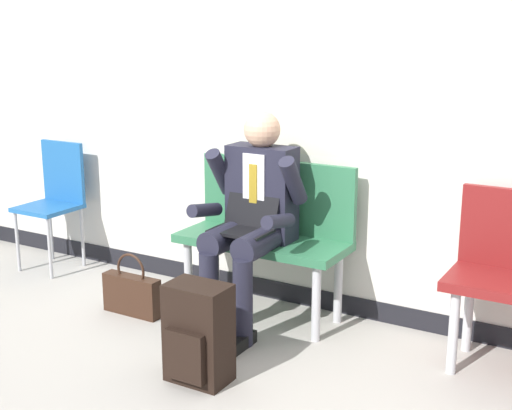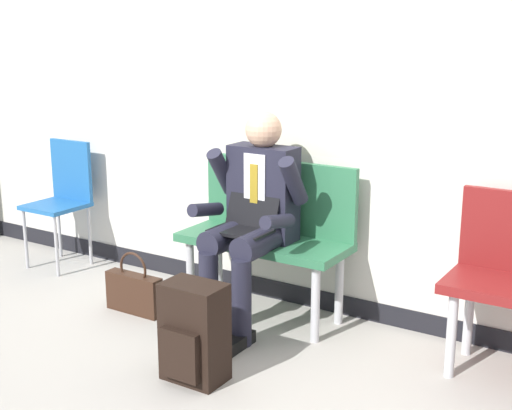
{
  "view_description": "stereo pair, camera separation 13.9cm",
  "coord_description": "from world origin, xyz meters",
  "px_view_note": "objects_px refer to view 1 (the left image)",
  "views": [
    {
      "loc": [
        1.84,
        -3.23,
        1.71
      ],
      "look_at": [
        -0.08,
        0.05,
        0.75
      ],
      "focal_mm": 49.72,
      "sensor_mm": 36.0,
      "label": 1
    },
    {
      "loc": [
        1.96,
        -3.16,
        1.71
      ],
      "look_at": [
        -0.08,
        0.05,
        0.75
      ],
      "focal_mm": 49.72,
      "sensor_mm": 36.0,
      "label": 2
    }
  ],
  "objects_px": {
    "backpack": "(198,334)",
    "handbag": "(132,293)",
    "bench_with_person": "(268,227)",
    "person_seated": "(251,215)",
    "folding_chair": "(56,193)"
  },
  "relations": [
    {
      "from": "backpack",
      "to": "handbag",
      "type": "xyz_separation_m",
      "value": [
        -0.83,
        0.49,
        -0.11
      ]
    },
    {
      "from": "backpack",
      "to": "folding_chair",
      "type": "relative_size",
      "value": 0.55
    },
    {
      "from": "bench_with_person",
      "to": "handbag",
      "type": "height_order",
      "value": "bench_with_person"
    },
    {
      "from": "person_seated",
      "to": "handbag",
      "type": "relative_size",
      "value": 3.21
    },
    {
      "from": "bench_with_person",
      "to": "backpack",
      "type": "xyz_separation_m",
      "value": [
        0.13,
        -0.93,
        -0.3
      ]
    },
    {
      "from": "bench_with_person",
      "to": "handbag",
      "type": "xyz_separation_m",
      "value": [
        -0.7,
        -0.44,
        -0.41
      ]
    },
    {
      "from": "backpack",
      "to": "handbag",
      "type": "relative_size",
      "value": 1.29
    },
    {
      "from": "bench_with_person",
      "to": "person_seated",
      "type": "relative_size",
      "value": 0.82
    },
    {
      "from": "handbag",
      "to": "folding_chair",
      "type": "xyz_separation_m",
      "value": [
        -1.06,
        0.44,
        0.41
      ]
    },
    {
      "from": "handbag",
      "to": "folding_chair",
      "type": "bearing_deg",
      "value": 157.16
    },
    {
      "from": "bench_with_person",
      "to": "backpack",
      "type": "relative_size",
      "value": 2.04
    },
    {
      "from": "handbag",
      "to": "person_seated",
      "type": "bearing_deg",
      "value": 19.22
    },
    {
      "from": "bench_with_person",
      "to": "backpack",
      "type": "height_order",
      "value": "bench_with_person"
    },
    {
      "from": "backpack",
      "to": "person_seated",
      "type": "bearing_deg",
      "value": 100.14
    },
    {
      "from": "bench_with_person",
      "to": "folding_chair",
      "type": "relative_size",
      "value": 1.13
    }
  ]
}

